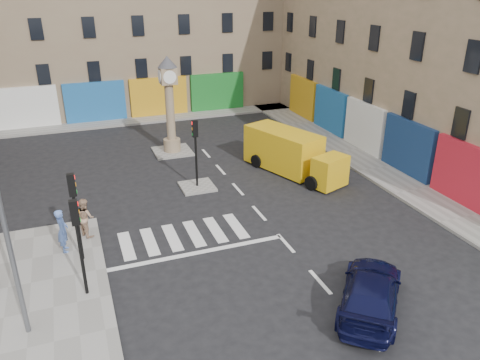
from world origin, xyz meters
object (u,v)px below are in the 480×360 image
yellow_van (291,153)px  pedestrian_blue (63,230)px  traffic_light_island (196,143)px  clock_pillar (169,99)px  traffic_light_left_far (74,204)px  traffic_light_left_near (78,233)px  navy_sedan (371,292)px  pedestrian_tan (85,217)px

yellow_van → pedestrian_blue: (-12.69, -4.75, -0.09)m
traffic_light_island → clock_pillar: clock_pillar is taller
pedestrian_blue → traffic_light_island: bearing=-56.4°
clock_pillar → pedestrian_blue: bearing=-123.4°
traffic_light_left_far → traffic_light_island: (6.30, 5.40, -0.03)m
yellow_van → traffic_light_left_far: bearing=-175.0°
traffic_light_left_far → traffic_light_island: bearing=40.6°
traffic_light_left_near → navy_sedan: traffic_light_left_near is taller
clock_pillar → yellow_van: size_ratio=0.89×
navy_sedan → yellow_van: 12.51m
navy_sedan → pedestrian_tan: (-8.83, 8.42, 0.34)m
clock_pillar → pedestrian_blue: clock_pillar is taller
traffic_light_left_near → yellow_van: bearing=33.7°
traffic_light_left_near → yellow_van: 14.56m
traffic_light_left_far → pedestrian_tan: traffic_light_left_far is taller
traffic_light_left_near → traffic_light_island: traffic_light_left_near is taller
traffic_light_left_near → traffic_light_left_far: 2.40m
pedestrian_tan → traffic_light_left_near: bearing=146.6°
navy_sedan → traffic_light_left_near: bearing=15.7°
clock_pillar → pedestrian_tan: (-6.00, -9.49, -2.52)m
traffic_light_left_near → traffic_light_island: size_ratio=1.00×
traffic_light_left_near → pedestrian_tan: bearing=86.0°
traffic_light_left_near → traffic_light_island: (6.30, 7.80, -0.03)m
pedestrian_blue → clock_pillar: bearing=-32.8°
traffic_light_left_near → yellow_van: traffic_light_left_near is taller
clock_pillar → yellow_van: 8.48m
navy_sedan → pedestrian_blue: bearing=2.8°
traffic_light_left_far → yellow_van: (12.06, 5.63, -1.44)m
traffic_light_left_far → navy_sedan: bearing=-35.5°
pedestrian_tan → traffic_light_left_far: bearing=141.7°
navy_sedan → yellow_van: size_ratio=0.69×
navy_sedan → pedestrian_tan: 12.20m
traffic_light_left_far → traffic_light_island: traffic_light_left_far is taller
traffic_light_left_far → pedestrian_tan: 2.50m
clock_pillar → pedestrian_tan: 11.51m
pedestrian_blue → traffic_light_left_far: bearing=-144.0°
pedestrian_tan → pedestrian_blue: bearing=108.1°
traffic_light_island → pedestrian_tan: bearing=-149.8°
yellow_van → pedestrian_tan: (-11.76, -3.73, -0.16)m
traffic_light_left_near → traffic_light_island: bearing=51.1°
traffic_light_left_far → yellow_van: bearing=25.0°
traffic_light_left_far → clock_pillar: clock_pillar is taller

